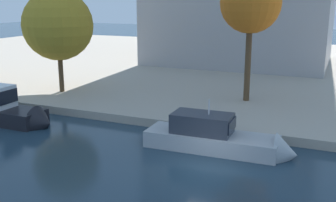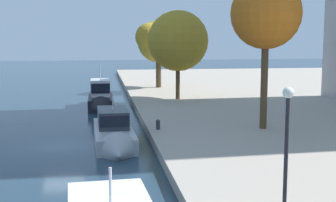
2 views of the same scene
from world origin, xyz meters
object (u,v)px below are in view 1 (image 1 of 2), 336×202
mooring_bollard_0 (212,118)px  tree_0 (56,25)px  motor_yacht_1 (221,141)px  tree_3 (252,3)px  motor_yacht_0 (3,112)px

mooring_bollard_0 → tree_0: size_ratio=0.08×
motor_yacht_1 → tree_0: 19.13m
mooring_bollard_0 → tree_3: tree_3 is taller
motor_yacht_1 → mooring_bollard_0: motor_yacht_1 is taller
motor_yacht_1 → mooring_bollard_0: 3.37m
motor_yacht_1 → tree_3: size_ratio=0.87×
tree_0 → motor_yacht_1: bearing=-22.3°
motor_yacht_1 → tree_3: 12.83m
motor_yacht_0 → tree_3: 20.21m
motor_yacht_1 → motor_yacht_0: bearing=-178.9°
motor_yacht_0 → mooring_bollard_0: motor_yacht_0 is taller
tree_0 → tree_3: bearing=11.5°
motor_yacht_0 → tree_0: (-0.93, 7.71, 5.65)m
motor_yacht_0 → tree_3: bearing=35.7°
motor_yacht_0 → motor_yacht_1: (15.92, 0.79, -0.20)m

